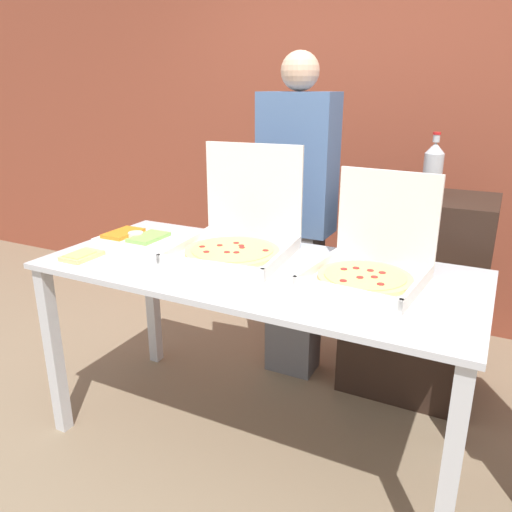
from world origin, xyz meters
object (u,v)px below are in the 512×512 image
(pizza_box_near_left, at_px, (370,263))
(soda_bottle, at_px, (433,169))
(person_guest_cap, at_px, (296,217))
(pizza_box_near_right, at_px, (238,236))
(soda_can_silver, at_px, (432,189))
(paper_plate_front_left, at_px, (82,257))
(veggie_tray, at_px, (136,238))

(pizza_box_near_left, xyz_separation_m, soda_bottle, (0.10, 0.73, 0.28))
(pizza_box_near_left, relative_size, person_guest_cap, 0.26)
(pizza_box_near_right, height_order, soda_can_silver, pizza_box_near_right)
(person_guest_cap, bearing_deg, pizza_box_near_left, 133.15)
(pizza_box_near_right, distance_m, soda_can_silver, 0.95)
(paper_plate_front_left, relative_size, soda_bottle, 0.72)
(veggie_tray, height_order, soda_bottle, soda_bottle)
(person_guest_cap, bearing_deg, veggie_tray, 46.16)
(paper_plate_front_left, xyz_separation_m, person_guest_cap, (0.65, 0.94, 0.05))
(paper_plate_front_left, bearing_deg, pizza_box_near_right, 33.75)
(pizza_box_near_left, distance_m, paper_plate_front_left, 1.27)
(pizza_box_near_right, xyz_separation_m, veggie_tray, (-0.54, -0.08, -0.06))
(pizza_box_near_left, distance_m, person_guest_cap, 0.84)
(soda_can_silver, height_order, person_guest_cap, person_guest_cap)
(veggie_tray, relative_size, person_guest_cap, 0.20)
(person_guest_cap, bearing_deg, soda_can_silver, 177.74)
(pizza_box_near_left, xyz_separation_m, paper_plate_front_left, (-1.23, -0.33, -0.06))
(soda_bottle, bearing_deg, pizza_box_near_left, -97.96)
(pizza_box_near_left, relative_size, soda_bottle, 1.52)
(soda_bottle, bearing_deg, pizza_box_near_right, -137.95)
(soda_bottle, bearing_deg, veggie_tray, -149.62)
(soda_can_silver, bearing_deg, veggie_tray, -155.25)
(soda_bottle, distance_m, soda_can_silver, 0.17)
(paper_plate_front_left, bearing_deg, soda_bottle, 38.60)
(paper_plate_front_left, bearing_deg, soda_can_silver, 33.97)
(pizza_box_near_left, bearing_deg, soda_can_silver, 82.81)
(paper_plate_front_left, xyz_separation_m, soda_can_silver, (1.35, 0.91, 0.27))
(veggie_tray, xyz_separation_m, person_guest_cap, (0.60, 0.63, 0.04))
(pizza_box_near_left, height_order, person_guest_cap, person_guest_cap)
(pizza_box_near_left, bearing_deg, soda_bottle, 87.28)
(pizza_box_near_left, relative_size, veggie_tray, 1.33)
(pizza_box_near_left, distance_m, soda_can_silver, 0.63)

